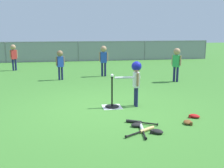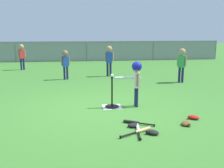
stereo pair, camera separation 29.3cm
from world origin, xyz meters
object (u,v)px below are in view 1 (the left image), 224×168
at_px(fielder_deep_left, 176,60).
at_px(glove_by_plate, 188,122).
at_px(glove_tossed_aside, 137,125).
at_px(fielder_near_right, 14,54).
at_px(batting_tee, 112,102).
at_px(fielder_deep_center, 104,57).
at_px(spare_bat_silver, 142,129).
at_px(baseball_on_tee, 112,75).
at_px(fielder_near_left, 60,61).
at_px(batter_child, 136,74).
at_px(spare_bat_black, 137,122).
at_px(glove_outfield_drop, 194,116).
at_px(spare_bat_wood, 144,130).
at_px(glove_near_bats, 157,131).

bearing_deg(fielder_deep_left, glove_by_plate, -110.56).
relative_size(glove_by_plate, glove_tossed_aside, 1.19).
height_order(fielder_near_right, glove_tossed_aside, fielder_near_right).
distance_m(batting_tee, fielder_deep_center, 4.27).
xyz_separation_m(fielder_deep_left, spare_bat_silver, (-2.47, -4.20, -0.72)).
xyz_separation_m(baseball_on_tee, fielder_near_left, (-1.21, 3.71, -0.06)).
relative_size(batter_child, spare_bat_black, 1.89).
xyz_separation_m(fielder_near_left, glove_by_plate, (2.44, -5.09, -0.65)).
xyz_separation_m(fielder_near_right, glove_tossed_aside, (3.50, -7.72, -0.71)).
relative_size(baseball_on_tee, fielder_deep_left, 0.06).
xyz_separation_m(batting_tee, fielder_deep_left, (2.74, 2.66, 0.64)).
distance_m(baseball_on_tee, spare_bat_black, 1.41).
bearing_deg(fielder_near_right, batter_child, -59.09).
bearing_deg(spare_bat_silver, glove_outfield_drop, 21.05).
distance_m(spare_bat_wood, glove_outfield_drop, 1.37).
bearing_deg(fielder_deep_left, glove_near_bats, -117.30).
relative_size(fielder_deep_center, glove_outfield_drop, 4.38).
bearing_deg(spare_bat_wood, glove_outfield_drop, 24.32).
bearing_deg(fielder_deep_left, fielder_near_right, 148.21).
distance_m(fielder_near_right, glove_near_bats, 8.96).
relative_size(spare_bat_wood, glove_outfield_drop, 2.30).
xyz_separation_m(fielder_near_right, glove_near_bats, (3.76, -8.10, -0.71)).
xyz_separation_m(fielder_near_left, fielder_near_right, (-2.06, 2.67, 0.06)).
xyz_separation_m(batting_tee, spare_bat_silver, (0.27, -1.54, -0.09)).
xyz_separation_m(batting_tee, batter_child, (0.56, -0.02, 0.64)).
relative_size(fielder_near_left, spare_bat_silver, 1.57).
distance_m(spare_bat_silver, glove_near_bats, 0.28).
bearing_deg(spare_bat_silver, fielder_near_right, 114.08).
xyz_separation_m(glove_near_bats, glove_tossed_aside, (-0.25, 0.38, 0.00)).
distance_m(fielder_near_left, spare_bat_silver, 5.50).
height_order(batter_child, glove_by_plate, batter_child).
bearing_deg(fielder_near_left, fielder_deep_center, 16.54).
relative_size(baseball_on_tee, spare_bat_silver, 0.11).
xyz_separation_m(batter_child, fielder_near_right, (-3.83, 6.40, -0.01)).
height_order(fielder_near_left, fielder_deep_center, fielder_deep_center).
bearing_deg(fielder_deep_center, spare_bat_wood, -91.45).
height_order(fielder_deep_center, spare_bat_silver, fielder_deep_center).
bearing_deg(spare_bat_silver, glove_by_plate, 9.72).
height_order(baseball_on_tee, glove_tossed_aside, baseball_on_tee).
relative_size(batter_child, glove_outfield_drop, 3.94).
xyz_separation_m(spare_bat_black, glove_tossed_aside, (-0.05, -0.16, 0.01)).
distance_m(fielder_near_right, fielder_deep_left, 7.07).
height_order(spare_bat_black, glove_near_bats, glove_near_bats).
bearing_deg(spare_bat_silver, fielder_near_left, 105.78).
bearing_deg(glove_near_bats, glove_outfield_drop, 32.38).
xyz_separation_m(fielder_deep_center, spare_bat_wood, (-0.15, -5.82, -0.73)).
height_order(baseball_on_tee, batter_child, batter_child).
height_order(fielder_near_left, glove_by_plate, fielder_near_left).
relative_size(fielder_near_right, spare_bat_silver, 1.70).
bearing_deg(batter_child, fielder_near_left, 115.47).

